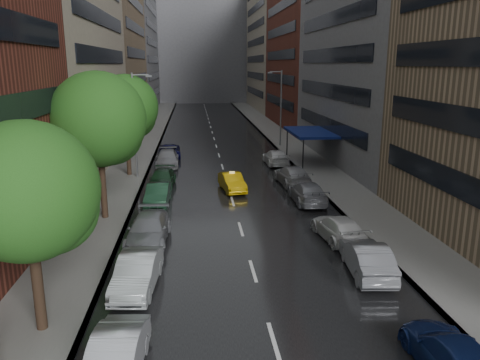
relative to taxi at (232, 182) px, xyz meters
name	(u,v)px	position (x,y,z in m)	size (l,w,h in m)	color
road	(215,141)	(-0.22, 24.97, -0.70)	(14.00, 140.00, 0.01)	black
sidewalk_left	(145,142)	(-9.22, 24.97, -0.63)	(4.00, 140.00, 0.15)	gray
sidewalk_right	(282,139)	(8.78, 24.97, -0.63)	(4.00, 140.00, 0.15)	gray
buildings_left	(102,18)	(-15.22, 33.76, 15.28)	(8.00, 108.00, 38.00)	maroon
buildings_right	(318,26)	(14.78, 31.67, 14.33)	(8.05, 109.10, 36.00)	#937A5B
building_far	(202,40)	(-0.22, 92.97, 15.29)	(40.00, 14.00, 32.00)	slate
tree_near	(27,192)	(-8.82, -19.51, 4.79)	(5.04, 5.04, 8.03)	#382619
tree_mid	(98,120)	(-8.82, -6.27, 5.78)	(5.95, 5.95, 9.48)	#382619
tree_far	(126,107)	(-8.82, 5.92, 5.48)	(5.67, 5.67, 9.04)	#382619
taxi	(232,182)	(0.00, 0.00, 0.00)	(1.50, 4.29, 1.41)	#DCA90B
parked_cars_left	(159,191)	(-5.62, -2.33, 0.04)	(2.57, 41.69, 1.56)	#ACAFB6
parked_cars_right	(316,202)	(5.18, -6.23, 0.05)	(2.63, 38.11, 1.60)	#0F1C48
street_lamp_left	(135,123)	(-7.94, 4.97, 4.18)	(1.74, 0.22, 9.00)	gray
street_lamp_right	(280,106)	(7.50, 19.97, 4.18)	(1.74, 0.22, 9.00)	gray
awning	(310,132)	(8.76, 9.97, 2.43)	(4.00, 8.00, 3.12)	navy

